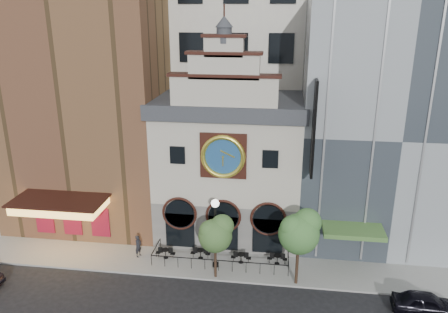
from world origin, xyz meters
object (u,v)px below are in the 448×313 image
bistro_0 (166,253)px  lamppost (215,226)px  car_right (427,304)px  tree_left (216,233)px  bistro_2 (241,257)px  pedestrian (138,246)px  bistro_1 (201,253)px  bistro_3 (277,259)px  tree_right (300,231)px

bistro_0 → lamppost: (4.17, -0.65, 3.05)m
car_right → tree_left: tree_left is taller
bistro_2 → pedestrian: size_ratio=0.85×
bistro_1 → lamppost: lamppost is taller
bistro_3 → pedestrian: pedestrian is taller
bistro_2 → pedestrian: bearing=-178.8°
bistro_0 → bistro_2: same height
bistro_3 → tree_left: (-4.51, -2.35, 3.18)m
bistro_2 → pedestrian: (-8.32, -0.17, 0.46)m
bistro_1 → bistro_3: same height
bistro_0 → tree_left: tree_left is taller
bistro_2 → tree_right: size_ratio=0.27×
bistro_3 → tree_left: tree_left is taller
pedestrian → tree_right: tree_right is taller
pedestrian → bistro_2: bearing=-71.3°
car_right → tree_right: tree_right is taller
bistro_2 → bistro_3: (2.85, 0.21, 0.00)m
pedestrian → tree_right: (12.65, -1.96, 3.33)m
bistro_0 → bistro_2: size_ratio=1.00×
tree_left → tree_right: bearing=0.1°
tree_left → tree_right: size_ratio=0.85×
bistro_0 → pedestrian: bearing=-179.3°
pedestrian → lamppost: bearing=-78.0°
bistro_1 → bistro_3: (6.14, 0.02, 0.00)m
bistro_1 → bistro_0: bearing=-173.1°
bistro_0 → bistro_3: same height
bistro_0 → car_right: bearing=-12.3°
tree_right → bistro_2: bearing=153.8°
bistro_1 → car_right: (16.04, -4.45, 0.14)m
tree_left → tree_right: (5.98, 0.01, 0.62)m
car_right → tree_left: (-14.40, 2.11, 3.03)m
bistro_0 → bistro_2: 6.09m
tree_right → pedestrian: bearing=171.2°
tree_left → bistro_0: bearing=155.8°
pedestrian → tree_left: tree_left is taller
car_right → bistro_3: bearing=67.7°
bistro_0 → lamppost: bearing=-8.8°
car_right → bistro_0: bearing=79.7°
bistro_0 → tree_right: size_ratio=0.27×
bistro_3 → pedestrian: bearing=-178.0°
bistro_2 → pedestrian: 8.34m
bistro_3 → car_right: 10.86m
bistro_2 → tree_right: tree_right is taller
bistro_0 → bistro_3: 8.94m
pedestrian → bistro_0: bearing=-71.8°
car_right → bistro_1: bearing=76.5°
lamppost → bistro_0: bearing=173.7°
bistro_2 → bistro_3: 2.86m
bistro_0 → tree_right: bearing=-10.8°
bistro_2 → tree_left: 4.17m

